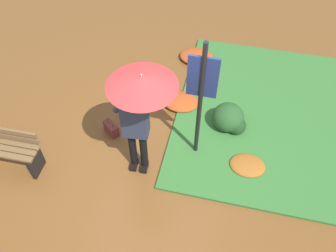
% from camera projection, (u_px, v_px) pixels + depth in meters
% --- Properties ---
extents(ground_plane, '(18.00, 18.00, 0.00)m').
position_uv_depth(ground_plane, '(148.00, 167.00, 5.97)').
color(ground_plane, brown).
extents(grass_verge, '(4.80, 4.00, 0.05)m').
position_uv_depth(grass_verge, '(308.00, 122.00, 6.57)').
color(grass_verge, '#387533').
rests_on(grass_verge, ground_plane).
extents(person_with_umbrella, '(0.96, 0.96, 2.04)m').
position_uv_depth(person_with_umbrella, '(139.00, 101.00, 4.79)').
color(person_with_umbrella, black).
rests_on(person_with_umbrella, ground_plane).
extents(info_sign_post, '(0.44, 0.07, 2.30)m').
position_uv_depth(info_sign_post, '(201.00, 91.00, 5.07)').
color(info_sign_post, black).
rests_on(info_sign_post, ground_plane).
extents(handbag, '(0.32, 0.29, 0.37)m').
position_uv_depth(handbag, '(111.00, 128.00, 6.34)').
color(handbag, brown).
rests_on(handbag, ground_plane).
extents(shrub_cluster, '(0.62, 0.56, 0.51)m').
position_uv_depth(shrub_cluster, '(230.00, 119.00, 6.34)').
color(shrub_cluster, '#285628').
rests_on(shrub_cluster, ground_plane).
extents(leaf_pile_near_person, '(0.72, 0.58, 0.16)m').
position_uv_depth(leaf_pile_near_person, '(196.00, 56.00, 7.71)').
color(leaf_pile_near_person, '#B74C1E').
rests_on(leaf_pile_near_person, ground_plane).
extents(leaf_pile_by_bench, '(0.59, 0.47, 0.13)m').
position_uv_depth(leaf_pile_by_bench, '(247.00, 165.00, 5.90)').
color(leaf_pile_by_bench, '#A86023').
rests_on(leaf_pile_by_bench, ground_plane).
extents(leaf_pile_far_path, '(0.68, 0.55, 0.15)m').
position_uv_depth(leaf_pile_far_path, '(181.00, 102.00, 6.84)').
color(leaf_pile_far_path, '#B74C1E').
rests_on(leaf_pile_far_path, ground_plane).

